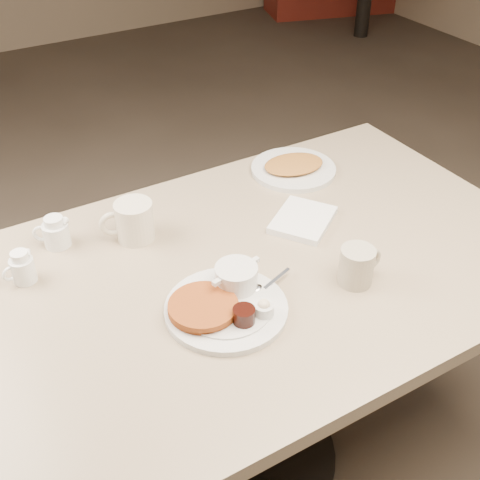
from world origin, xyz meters
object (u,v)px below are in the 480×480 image
coffee_mug_near (357,265)px  creamer_left (22,268)px  creamer_right (55,233)px  diner_table (244,321)px  hash_plate (294,168)px  coffee_mug_far (133,221)px  main_plate (225,301)px

coffee_mug_near → creamer_left: coffee_mug_near is taller
creamer_left → creamer_right: same height
coffee_mug_near → creamer_right: (-0.54, 0.48, -0.01)m
diner_table → creamer_left: creamer_left is taller
hash_plate → coffee_mug_far: bearing=-172.7°
diner_table → main_plate: main_plate is taller
coffee_mug_far → creamer_right: size_ratio=1.62×
diner_table → main_plate: size_ratio=4.35×
coffee_mug_far → creamer_left: coffee_mug_far is taller
diner_table → main_plate: bearing=-137.4°
coffee_mug_near → hash_plate: 0.51m
creamer_left → creamer_right: (0.11, 0.10, -0.00)m
diner_table → coffee_mug_near: size_ratio=13.32×
coffee_mug_near → creamer_left: size_ratio=1.41×
diner_table → coffee_mug_far: size_ratio=10.39×
creamer_right → coffee_mug_far: bearing=-21.4°
coffee_mug_near → hash_plate: bearing=71.7°
coffee_mug_near → creamer_left: bearing=149.3°
coffee_mug_near → coffee_mug_far: coffee_mug_far is taller
main_plate → creamer_left: bearing=137.9°
creamer_right → hash_plate: size_ratio=0.32×
coffee_mug_far → creamer_right: bearing=158.6°
creamer_left → hash_plate: creamer_left is taller
main_plate → creamer_right: size_ratio=3.87×
diner_table → coffee_mug_near: bearing=-40.9°
diner_table → creamer_left: (-0.45, 0.22, 0.21)m
coffee_mug_near → diner_table: bearing=139.1°
coffee_mug_far → diner_table: bearing=-54.6°
diner_table → coffee_mug_far: 0.37m
diner_table → coffee_mug_near: (0.19, -0.17, 0.22)m
main_plate → coffee_mug_far: coffee_mug_far is taller
main_plate → creamer_right: bearing=120.6°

